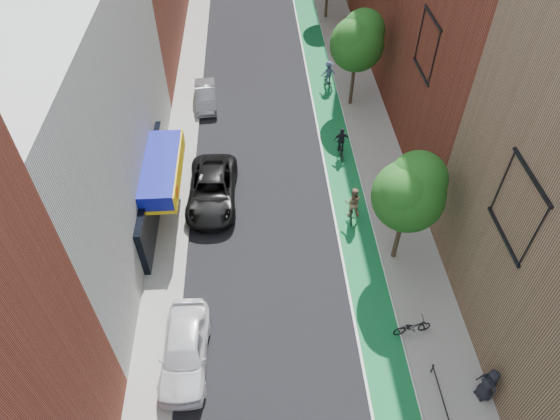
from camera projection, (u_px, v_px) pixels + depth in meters
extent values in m
cube|color=#136B3C|center=(324.00, 90.00, 36.86)|extent=(2.00, 68.00, 0.01)
cube|color=gray|center=(188.00, 94.00, 36.39)|extent=(2.00, 68.00, 0.15)
cube|color=gray|center=(358.00, 88.00, 36.92)|extent=(3.00, 68.00, 0.15)
cube|color=silver|center=(48.00, 128.00, 23.55)|extent=(8.00, 20.00, 12.00)
cylinder|color=#332619|center=(398.00, 236.00, 24.55)|extent=(0.24, 0.24, 3.30)
sphere|color=#204F15|center=(408.00, 196.00, 22.61)|extent=(3.36, 3.36, 3.36)
sphere|color=#204F15|center=(418.00, 179.00, 22.32)|extent=(2.64, 2.64, 2.64)
sphere|color=#204F15|center=(405.00, 193.00, 22.04)|extent=(2.40, 2.40, 2.40)
cylinder|color=#332619|center=(352.00, 83.00, 34.30)|extent=(0.24, 0.24, 3.47)
sphere|color=#204F15|center=(357.00, 44.00, 32.26)|extent=(3.53, 3.53, 3.53)
sphere|color=#204F15|center=(363.00, 31.00, 31.95)|extent=(2.77, 2.77, 2.77)
sphere|color=#204F15|center=(354.00, 39.00, 31.68)|extent=(2.52, 2.52, 2.52)
cylinder|color=#332619|center=(327.00, 1.00, 44.21)|extent=(0.24, 0.24, 3.19)
imported|color=white|center=(184.00, 350.00, 21.12)|extent=(2.06, 4.90, 1.65)
imported|color=black|center=(212.00, 190.00, 28.13)|extent=(2.85, 5.87, 1.61)
imported|color=gray|center=(206.00, 96.00, 35.12)|extent=(1.70, 4.13, 1.33)
imported|color=black|center=(351.00, 214.00, 27.28)|extent=(0.62, 1.53, 0.89)
imported|color=#917254|center=(353.00, 202.00, 26.75)|extent=(0.99, 0.82, 1.86)
imported|color=black|center=(341.00, 150.00, 31.22)|extent=(0.61, 1.62, 0.84)
imported|color=black|center=(342.00, 140.00, 30.75)|extent=(0.99, 0.44, 1.66)
imported|color=black|center=(328.00, 81.00, 36.76)|extent=(0.84, 1.81, 1.05)
imported|color=#405274|center=(328.00, 72.00, 36.34)|extent=(1.22, 0.86, 1.73)
imported|color=black|center=(412.00, 327.00, 22.15)|extent=(1.83, 0.86, 0.93)
imported|color=black|center=(488.00, 384.00, 19.78)|extent=(0.86, 1.06, 1.88)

